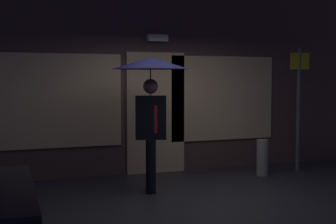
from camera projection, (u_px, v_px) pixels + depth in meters
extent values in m
plane|color=#2D2D33|center=(206.00, 201.00, 6.72)|extent=(18.00, 18.00, 0.00)
cube|color=brown|center=(153.00, 49.00, 8.76)|extent=(8.71, 0.30, 4.54)
cube|color=#F9D199|center=(156.00, 113.00, 8.68)|extent=(1.10, 0.04, 2.20)
cube|color=#F9D199|center=(59.00, 101.00, 8.07)|extent=(2.13, 0.04, 1.60)
cube|color=#F9D199|center=(223.00, 98.00, 9.14)|extent=(2.13, 0.04, 1.60)
cube|color=white|center=(157.00, 38.00, 8.52)|extent=(0.36, 0.16, 0.12)
cylinder|color=black|center=(151.00, 167.00, 7.14)|extent=(0.15, 0.15, 0.81)
cylinder|color=black|center=(151.00, 164.00, 7.34)|extent=(0.15, 0.15, 0.81)
cube|color=black|center=(151.00, 117.00, 7.19)|extent=(0.51, 0.36, 0.66)
cube|color=silver|center=(156.00, 118.00, 7.09)|extent=(0.14, 0.06, 0.52)
cube|color=red|center=(156.00, 119.00, 7.09)|extent=(0.05, 0.04, 0.42)
sphere|color=#A57567|center=(151.00, 86.00, 7.16)|extent=(0.22, 0.22, 0.22)
cylinder|color=slate|center=(151.00, 86.00, 7.16)|extent=(0.02, 0.02, 0.87)
cone|color=#14144C|center=(151.00, 63.00, 7.13)|extent=(1.16, 1.16, 0.18)
cylinder|color=#595B60|center=(298.00, 110.00, 8.89)|extent=(0.07, 0.07, 2.30)
cube|color=gold|center=(300.00, 61.00, 8.81)|extent=(0.40, 0.02, 0.30)
cylinder|color=#9E998E|center=(262.00, 158.00, 8.48)|extent=(0.21, 0.21, 0.64)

